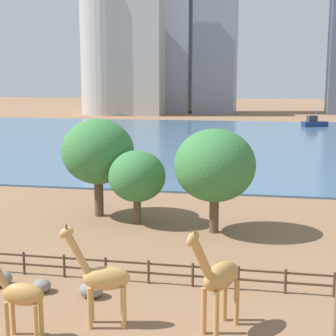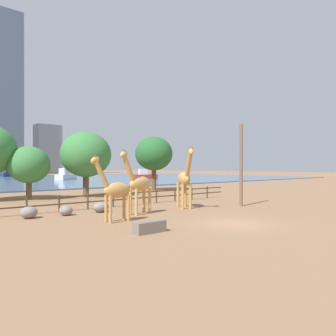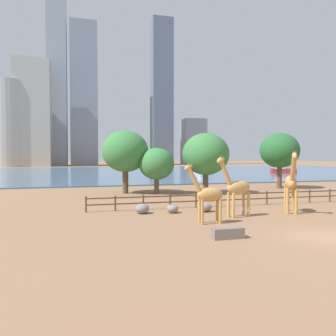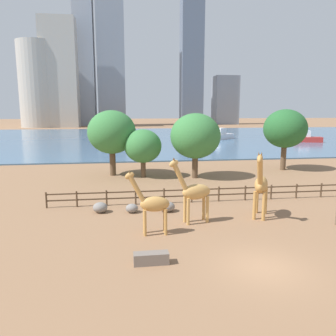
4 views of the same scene
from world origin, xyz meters
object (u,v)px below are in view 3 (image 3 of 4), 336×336
at_px(giraffe_tall, 208,195).
at_px(giraffe_companion, 237,188).
at_px(boulder_small, 204,207).
at_px(boulder_by_pole, 142,209).
at_px(tree_center_broad, 280,151).
at_px(boat_sailboat, 159,165).
at_px(giraffe_young, 291,183).
at_px(tree_left_large, 156,164).
at_px(boat_ferry, 203,169).
at_px(tree_left_small, 206,154).
at_px(feeding_trough, 228,233).
at_px(boat_tug, 283,170).
at_px(boulder_near_fence, 173,209).
at_px(tree_right_tall, 125,152).

distance_m(giraffe_tall, giraffe_companion, 3.52).
bearing_deg(boulder_small, boulder_by_pole, 174.65).
xyz_separation_m(tree_center_broad, boat_sailboat, (1.77, 81.42, -4.29)).
bearing_deg(giraffe_young, tree_left_large, -125.72).
distance_m(giraffe_companion, giraffe_young, 5.04).
height_order(giraffe_tall, tree_left_large, tree_left_large).
relative_size(boulder_by_pole, tree_center_broad, 0.14).
height_order(giraffe_companion, boat_ferry, giraffe_companion).
bearing_deg(tree_left_small, boulder_small, -111.99).
xyz_separation_m(giraffe_tall, giraffe_companion, (3.05, 1.75, 0.23)).
bearing_deg(giraffe_young, giraffe_tall, -46.14).
bearing_deg(boulder_by_pole, tree_left_small, 49.45).
xyz_separation_m(giraffe_young, boat_sailboat, (12.73, 99.37, -1.37)).
height_order(feeding_trough, boat_ferry, boat_ferry).
distance_m(tree_center_broad, boat_tug, 39.89).
relative_size(giraffe_tall, boat_ferry, 0.62).
bearing_deg(tree_center_broad, boulder_near_fence, -142.48).
xyz_separation_m(tree_right_tall, boat_tug, (44.75, 33.09, -4.04)).
bearing_deg(tree_center_broad, boat_tug, 54.99).
bearing_deg(giraffe_companion, boulder_near_fence, -46.19).
height_order(giraffe_young, tree_left_small, tree_left_small).
relative_size(tree_left_small, boat_tug, 1.14).
xyz_separation_m(giraffe_young, feeding_trough, (-8.50, -6.23, -2.13)).
bearing_deg(tree_left_large, tree_left_small, -10.99).
distance_m(boulder_by_pole, tree_center_broad, 27.65).
bearing_deg(boulder_near_fence, boat_ferry, 66.56).
distance_m(tree_center_broad, tree_left_small, 13.02).
bearing_deg(boulder_by_pole, tree_left_large, 72.18).
bearing_deg(giraffe_tall, feeding_trough, 84.35).
bearing_deg(tree_right_tall, boat_sailboat, 73.84).
distance_m(boulder_near_fence, tree_center_broad, 25.93).
xyz_separation_m(giraffe_young, boulder_small, (-6.52, 2.33, -2.04)).
distance_m(giraffe_companion, boat_ferry, 64.77).
height_order(tree_left_large, tree_center_broad, tree_center_broad).
distance_m(tree_center_broad, boat_ferry, 43.37).
distance_m(boat_ferry, boat_tug, 20.46).
relative_size(boulder_near_fence, tree_left_large, 0.17).
xyz_separation_m(giraffe_tall, tree_center_broad, (19.02, 20.12, 3.37)).
bearing_deg(boulder_near_fence, giraffe_companion, -34.36).
height_order(boulder_by_pole, boat_tug, boat_tug).
relative_size(boulder_by_pole, boat_tug, 0.17).
xyz_separation_m(boulder_by_pole, tree_center_broad, (22.59, 15.14, 4.95)).
xyz_separation_m(feeding_trough, boat_ferry, (24.59, 67.04, 0.89)).
bearing_deg(feeding_trough, giraffe_tall, 83.81).
xyz_separation_m(tree_left_small, boat_tug, (35.31, 35.90, -3.71)).
bearing_deg(feeding_trough, tree_right_tall, 96.13).
relative_size(giraffe_tall, tree_center_broad, 0.53).
relative_size(giraffe_young, boat_tug, 0.78).
xyz_separation_m(giraffe_tall, boat_ferry, (24.15, 62.98, -0.79)).
distance_m(giraffe_companion, boat_sailboat, 101.36).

